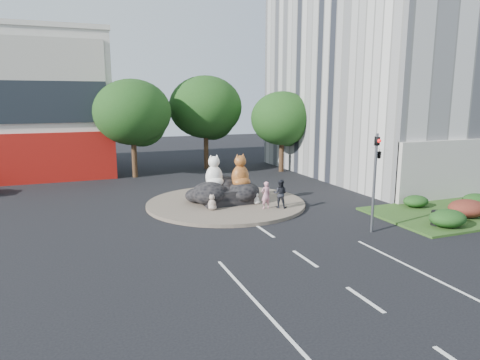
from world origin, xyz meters
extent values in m
plane|color=black|center=(0.00, 0.00, 0.00)|extent=(120.00, 120.00, 0.00)
cylinder|color=brown|center=(0.00, 10.00, 0.10)|extent=(10.00, 10.00, 0.20)
cube|color=#264717|center=(12.00, 3.00, 0.06)|extent=(10.00, 6.00, 0.12)
cylinder|color=#382314|center=(-4.00, 22.00, 1.87)|extent=(0.44, 0.44, 3.74)
ellipsoid|color=#193D13|center=(-4.00, 22.00, 5.53)|extent=(6.46, 6.46, 5.49)
sphere|color=#193D13|center=(-3.20, 22.50, 4.68)|extent=(4.25, 4.25, 4.25)
sphere|color=#193D13|center=(-4.70, 21.70, 4.93)|extent=(3.74, 3.74, 3.74)
cylinder|color=#382314|center=(3.00, 24.00, 1.98)|extent=(0.44, 0.44, 3.96)
ellipsoid|color=#193D13|center=(3.00, 24.00, 5.85)|extent=(6.84, 6.84, 5.81)
sphere|color=#193D13|center=(3.80, 24.50, 4.95)|extent=(4.50, 4.50, 4.50)
sphere|color=#193D13|center=(2.30, 23.70, 5.22)|extent=(3.96, 3.96, 3.96)
cylinder|color=#382314|center=(9.00, 20.00, 1.65)|extent=(0.44, 0.44, 3.30)
ellipsoid|color=#193D13|center=(9.00, 20.00, 4.88)|extent=(5.70, 5.70, 4.84)
sphere|color=#193D13|center=(9.80, 20.50, 4.12)|extent=(3.75, 3.75, 3.75)
sphere|color=#193D13|center=(8.30, 19.70, 4.35)|extent=(3.30, 3.30, 3.30)
ellipsoid|color=#193D13|center=(9.00, 1.00, 0.57)|extent=(2.00, 1.60, 0.90)
ellipsoid|color=#521C16|center=(11.50, 2.00, 0.61)|extent=(2.20, 1.76, 0.99)
ellipsoid|color=#193D13|center=(14.00, 3.50, 0.53)|extent=(1.80, 1.44, 0.81)
ellipsoid|color=#193D13|center=(10.50, 4.80, 0.48)|extent=(1.60, 1.28, 0.72)
cylinder|color=#595B60|center=(5.00, 2.00, 2.50)|extent=(0.14, 0.14, 5.00)
imported|color=black|center=(5.00, 2.00, 4.20)|extent=(0.21, 0.26, 1.30)
imported|color=black|center=(5.20, 2.00, 4.00)|extent=(0.26, 1.24, 0.50)
sphere|color=red|center=(5.00, 1.82, 4.65)|extent=(0.18, 0.18, 0.18)
cylinder|color=#595B60|center=(13.00, 8.00, 4.00)|extent=(0.18, 0.18, 8.00)
cylinder|color=#595B60|center=(12.00, 8.00, 8.00)|extent=(2.00, 0.12, 0.12)
cube|color=silver|center=(11.00, 8.00, 7.90)|extent=(0.50, 0.22, 0.12)
imported|color=#C47F90|center=(1.66, 7.56, 1.02)|extent=(0.64, 0.45, 1.63)
imported|color=black|center=(2.54, 7.41, 1.06)|extent=(1.06, 1.01, 1.72)
cylinder|color=black|center=(8.67, 1.41, 0.51)|extent=(0.69, 0.69, 0.77)
camera|label=1|loc=(-8.83, -14.93, 6.69)|focal=32.00mm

